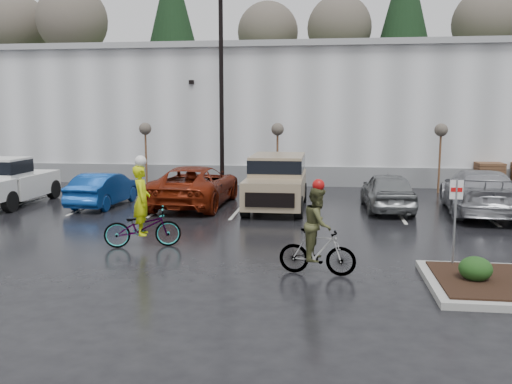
# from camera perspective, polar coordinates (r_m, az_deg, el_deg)

# --- Properties ---
(ground) EXTENTS (120.00, 120.00, 0.00)m
(ground) POSITION_cam_1_polar(r_m,az_deg,el_deg) (13.29, 3.78, -7.92)
(ground) COLOR black
(ground) RESTS_ON ground
(warehouse) EXTENTS (60.50, 15.50, 7.20)m
(warehouse) POSITION_cam_1_polar(r_m,az_deg,el_deg) (34.72, 6.10, 8.30)
(warehouse) COLOR #B2B5B7
(warehouse) RESTS_ON ground
(wooded_ridge) EXTENTS (80.00, 25.00, 6.00)m
(wooded_ridge) POSITION_cam_1_polar(r_m,az_deg,el_deg) (57.73, 6.58, 7.72)
(wooded_ridge) COLOR #233C19
(wooded_ridge) RESTS_ON ground
(lamppost) EXTENTS (0.50, 1.00, 9.22)m
(lamppost) POSITION_cam_1_polar(r_m,az_deg,el_deg) (25.25, -3.69, 12.89)
(lamppost) COLOR black
(lamppost) RESTS_ON ground
(sapling_west) EXTENTS (0.60, 0.60, 3.20)m
(sapling_west) POSITION_cam_1_polar(r_m,az_deg,el_deg) (27.19, -11.57, 6.18)
(sapling_west) COLOR #4B341E
(sapling_west) RESTS_ON ground
(sapling_mid) EXTENTS (0.60, 0.60, 3.20)m
(sapling_mid) POSITION_cam_1_polar(r_m,az_deg,el_deg) (25.84, 2.28, 6.24)
(sapling_mid) COLOR #4B341E
(sapling_mid) RESTS_ON ground
(sapling_east) EXTENTS (0.60, 0.60, 3.20)m
(sapling_east) POSITION_cam_1_polar(r_m,az_deg,el_deg) (26.28, 18.89, 5.82)
(sapling_east) COLOR #4B341E
(sapling_east) RESTS_ON ground
(pallet_stack_a) EXTENTS (1.20, 1.20, 1.35)m
(pallet_stack_a) POSITION_cam_1_polar(r_m,az_deg,el_deg) (28.00, 23.30, 1.51)
(pallet_stack_a) COLOR #4B341E
(pallet_stack_a) RESTS_ON ground
(shrub_a) EXTENTS (0.70, 0.70, 0.52)m
(shrub_a) POSITION_cam_1_polar(r_m,az_deg,el_deg) (12.62, 22.11, -7.50)
(shrub_a) COLOR black
(shrub_a) RESTS_ON curb_island
(fire_lane_sign) EXTENTS (0.30, 0.05, 2.20)m
(fire_lane_sign) POSITION_cam_1_polar(r_m,az_deg,el_deg) (13.49, 20.24, -2.06)
(fire_lane_sign) COLOR gray
(fire_lane_sign) RESTS_ON ground
(pickup_white) EXTENTS (2.10, 5.20, 1.96)m
(pickup_white) POSITION_cam_1_polar(r_m,az_deg,el_deg) (24.15, -24.16, 1.17)
(pickup_white) COLOR silver
(pickup_white) RESTS_ON ground
(car_blue) EXTENTS (1.70, 4.16, 1.34)m
(car_blue) POSITION_cam_1_polar(r_m,az_deg,el_deg) (22.45, -15.63, 0.30)
(car_blue) COLOR navy
(car_blue) RESTS_ON ground
(car_red) EXTENTS (2.88, 5.86, 1.60)m
(car_red) POSITION_cam_1_polar(r_m,az_deg,el_deg) (21.81, -6.43, 0.68)
(car_red) COLOR maroon
(car_red) RESTS_ON ground
(suv_tan) EXTENTS (2.20, 5.10, 2.06)m
(suv_tan) POSITION_cam_1_polar(r_m,az_deg,el_deg) (20.90, 2.16, 1.02)
(suv_tan) COLOR gray
(suv_tan) RESTS_ON ground
(car_grey) EXTENTS (1.88, 4.38, 1.47)m
(car_grey) POSITION_cam_1_polar(r_m,az_deg,el_deg) (21.27, 13.69, 0.12)
(car_grey) COLOR slate
(car_grey) RESTS_ON ground
(car_far_silver) EXTENTS (2.85, 5.87, 1.65)m
(car_far_silver) POSITION_cam_1_polar(r_m,az_deg,el_deg) (21.51, 22.41, 0.04)
(car_far_silver) COLOR #9C9EA4
(car_far_silver) RESTS_ON ground
(cyclist_hivis) EXTENTS (2.23, 1.30, 2.56)m
(cyclist_hivis) POSITION_cam_1_polar(r_m,az_deg,el_deg) (15.37, -11.88, -2.82)
(cyclist_hivis) COLOR #3F3F44
(cyclist_hivis) RESTS_ON ground
(cyclist_olive) EXTENTS (1.77, 0.87, 2.24)m
(cyclist_olive) POSITION_cam_1_polar(r_m,az_deg,el_deg) (12.59, 6.49, -5.03)
(cyclist_olive) COLOR #3F3F44
(cyclist_olive) RESTS_ON ground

